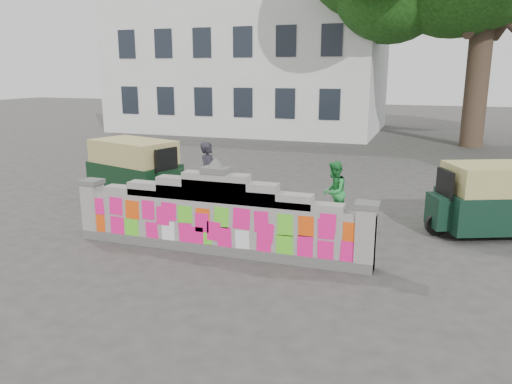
% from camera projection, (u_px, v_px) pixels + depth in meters
% --- Properties ---
extents(ground, '(100.00, 100.00, 0.00)m').
position_uv_depth(ground, '(217.00, 252.00, 10.41)').
color(ground, '#383533').
rests_on(ground, ground).
extents(parapet_wall, '(6.48, 0.44, 2.01)m').
position_uv_depth(parapet_wall, '(217.00, 218.00, 10.22)').
color(parapet_wall, '#4C4C49').
rests_on(parapet_wall, ground).
extents(building, '(16.00, 10.00, 8.90)m').
position_uv_depth(building, '(253.00, 66.00, 31.87)').
color(building, silver).
rests_on(building, ground).
extents(cyclist_bike, '(1.93, 0.76, 1.00)m').
position_uv_depth(cyclist_bike, '(209.00, 197.00, 12.91)').
color(cyclist_bike, black).
rests_on(cyclist_bike, ground).
extents(cyclist_rider, '(0.43, 0.63, 1.69)m').
position_uv_depth(cyclist_rider, '(209.00, 184.00, 12.83)').
color(cyclist_rider, '#24212A').
rests_on(cyclist_rider, ground).
extents(pedestrian, '(0.63, 0.78, 1.54)m').
position_uv_depth(pedestrian, '(334.00, 192.00, 12.31)').
color(pedestrian, green).
rests_on(pedestrian, ground).
extents(rickshaw_left, '(3.20, 2.19, 1.72)m').
position_uv_depth(rickshaw_left, '(136.00, 168.00, 14.63)').
color(rickshaw_left, black).
rests_on(rickshaw_left, ground).
extents(rickshaw_right, '(3.04, 2.26, 1.64)m').
position_uv_depth(rickshaw_right, '(496.00, 199.00, 11.34)').
color(rickshaw_right, black).
rests_on(rickshaw_right, ground).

